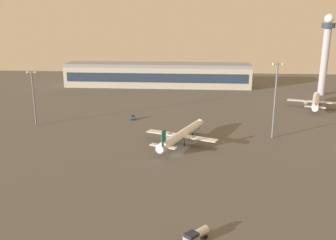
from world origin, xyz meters
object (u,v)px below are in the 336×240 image
Objects in this scene: apron_light_central at (275,97)px; apron_light_east at (33,94)px; airplane_terminal_side at (182,135)px; pushback_tug at (133,117)px; fuel_truck at (196,235)px; airplane_far_stand at (316,101)px; control_tower at (326,50)px.

apron_light_central reaches higher than apron_light_east.
pushback_tug is (-24.81, 33.82, -2.52)m from airplane_terminal_side.
apron_light_east is at bearing 179.09° from pushback_tug.
apron_light_central reaches higher than fuel_truck.
pushback_tug is 67.30m from apron_light_central.
apron_light_central is at bearing -103.42° from airplane_far_stand.
control_tower reaches higher than apron_light_central.
control_tower is 1.63× the size of apron_light_central.
pushback_tug is at bearing 159.09° from apron_light_central.
apron_light_central reaches higher than airplane_far_stand.
apron_light_central is (61.07, -23.33, 15.99)m from pushback_tug.
control_tower is 47.01m from airplane_far_stand.
airplane_terminal_side is 1.44× the size of apron_light_east.
apron_light_east is (-42.43, -12.47, 13.03)m from pushback_tug.
airplane_far_stand is 1.22× the size of apron_light_central.
control_tower is 131.57m from pushback_tug.
control_tower is 104.26m from apron_light_central.
control_tower is 185.42m from fuel_truck.
airplane_terminal_side is 42.02m from pushback_tug.
fuel_truck is 0.25× the size of apron_light_east.
airplane_terminal_side is 1.17× the size of apron_light_central.
airplane_far_stand is 99.45m from pushback_tug.
airplane_far_stand is 10.63× the size of pushback_tug.
control_tower is at bearing 86.69° from airplane_far_stand.
apron_light_central is 1.24× the size of apron_light_east.
pushback_tug is (-30.83, 97.39, -0.30)m from fuel_truck.
airplane_far_stand reaches higher than airplane_terminal_side.
fuel_truck is 81.52m from apron_light_central.
apron_light_central is at bearing -69.56° from fuel_truck.
apron_light_east reaches higher than fuel_truck.
control_tower is at bearing 62.51° from apron_light_central.
apron_light_east is at bearing -175.45° from airplane_terminal_side.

